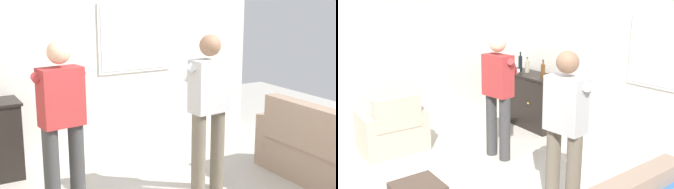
# 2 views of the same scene
# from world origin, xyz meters

# --- Properties ---
(wall_back_with_window) EXTENTS (5.20, 0.15, 2.80)m
(wall_back_with_window) POSITION_xyz_m (0.02, 2.66, 1.40)
(wall_back_with_window) COLOR silver
(wall_back_with_window) RESTS_ON ground
(person_standing_left) EXTENTS (0.55, 0.50, 1.68)m
(person_standing_left) POSITION_xyz_m (-0.68, 1.10, 0.94)
(person_standing_left) COLOR #383838
(person_standing_left) RESTS_ON ground
(person_standing_right) EXTENTS (0.55, 0.50, 1.68)m
(person_standing_right) POSITION_xyz_m (0.80, 0.85, 0.94)
(person_standing_right) COLOR #6B6051
(person_standing_right) RESTS_ON ground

